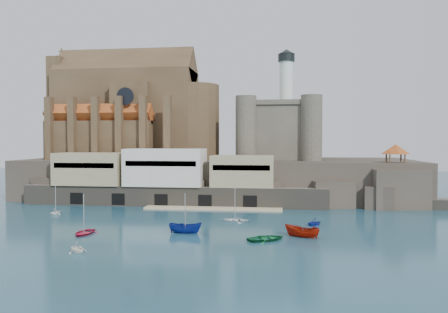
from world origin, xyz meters
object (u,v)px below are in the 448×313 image
church (133,115)px  castle_keep (279,128)px  boat_2 (185,233)px  boat_0 (84,234)px  pavilion (396,150)px  boat_1 (77,252)px

church → castle_keep: bearing=-1.1°
boat_2 → boat_0: bearing=102.2°
boat_0 → boat_2: bearing=11.8°
pavilion → boat_2: 53.88m
boat_1 → boat_2: 17.98m
church → castle_keep: church is taller
boat_0 → boat_1: 11.57m
castle_keep → boat_1: bearing=-113.1°
castle_keep → pavilion: bearing=-30.2°
castle_keep → boat_0: castle_keep is taller
castle_keep → boat_0: 62.14m
boat_0 → castle_keep: bearing=60.6°
boat_2 → castle_keep: bearing=-15.1°
church → boat_0: church is taller
boat_0 → boat_1: boat_0 is taller
boat_0 → church: bearing=102.1°
pavilion → boat_1: (-52.30, -46.69, -12.73)m
church → castle_keep: 40.39m
castle_keep → boat_0: bearing=-120.9°
church → pavilion: (66.13, -15.85, -9.40)m
boat_0 → pavilion: bearing=33.9°
castle_keep → boat_1: castle_keep is taller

